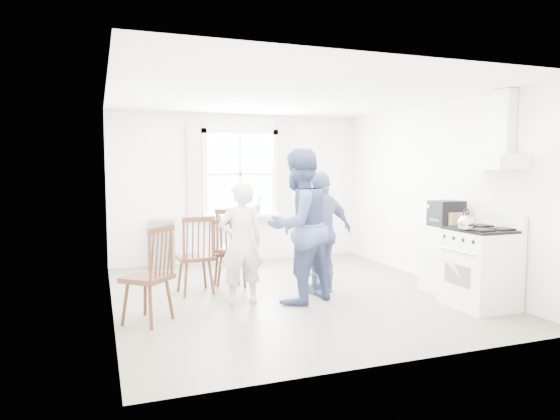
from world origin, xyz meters
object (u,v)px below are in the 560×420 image
Objects in this scene: windsor_chair_c at (156,264)px; stereo_stack at (446,214)px; gas_stove at (480,267)px; person_mid at (298,226)px; low_cabinet at (446,259)px; person_left at (241,243)px; person_right at (321,232)px; windsor_chair_a at (197,247)px; windsor_chair_b at (226,244)px.

stereo_stack is at bearing -0.06° from windsor_chair_c.
gas_stove is 2.91× the size of stereo_stack.
stereo_stack is 2.02m from person_mid.
low_cabinet is 2.33× the size of stereo_stack.
gas_stove is 0.75× the size of person_left.
person_mid is 0.59m from person_right.
person_left is at bearing -54.78° from windsor_chair_a.
low_cabinet is at bearing 32.28° from stereo_stack.
person_left reaches higher than stereo_stack.
windsor_chair_c is (-1.15, -1.50, 0.08)m from windsor_chair_b.
person_right reaches higher than windsor_chair_a.
person_left is (-2.68, 0.43, -0.32)m from stereo_stack.
person_left is at bearing -35.84° from person_mid.
windsor_chair_b is 1.09m from person_left.
stereo_stack is at bearing -30.01° from windsor_chair_b.
stereo_stack reaches higher than windsor_chair_b.
person_left is at bearing 170.86° from stereo_stack.
gas_stove is 3.53m from windsor_chair_a.
windsor_chair_b is at bearing -94.24° from person_left.
low_cabinet is at bearing -29.09° from windsor_chair_b.
windsor_chair_c is at bearing 169.73° from gas_stove.
windsor_chair_c is 2.31m from person_right.
gas_stove reaches higher than windsor_chair_b.
gas_stove reaches higher than windsor_chair_c.
gas_stove is at bearing -40.13° from windsor_chair_b.
low_cabinet is at bearing 84.32° from gas_stove.
gas_stove is at bearing -10.27° from windsor_chair_c.
low_cabinet is (0.07, 0.70, -0.03)m from gas_stove.
windsor_chair_a is 1.39m from person_mid.
low_cabinet is 3.80m from windsor_chair_c.
stereo_stack is at bearing -147.72° from low_cabinet.
windsor_chair_c is 1.80m from person_mid.
windsor_chair_a is 0.65× the size of person_right.
windsor_chair_a is 0.70× the size of person_left.
gas_stove is 2.00m from person_right.
stereo_stack is 3.30m from windsor_chair_a.
person_right is at bearing -167.33° from person_mid.
windsor_chair_b is at bearing 42.54° from windsor_chair_a.
person_left is at bearing 21.88° from windsor_chair_c.
person_mid reaches higher than person_left.
low_cabinet is 2.12m from person_mid.
low_cabinet is at bearing 171.79° from person_left.
windsor_chair_a reaches higher than windsor_chair_b.
person_right is (0.47, 0.34, -0.14)m from person_mid.
low_cabinet is 3.03m from windsor_chair_b.
person_left is (-2.66, 1.10, 0.27)m from gas_stove.
windsor_chair_b is 1.42m from person_right.
gas_stove is 2.23m from person_mid.
person_right is (2.22, 0.60, 0.16)m from windsor_chair_c.
windsor_chair_b is (-2.60, 1.50, -0.49)m from stereo_stack.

